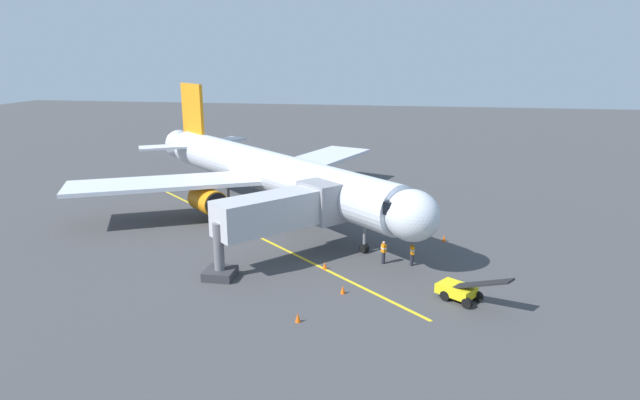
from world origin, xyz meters
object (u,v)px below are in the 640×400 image
Objects in this scene: belt_loader_near_nose at (461,290)px; safety_cone_wing_port at (444,238)px; ground_crew_marshaller at (412,254)px; safety_cone_nose_left at (298,318)px; safety_cone_wing_starboard at (325,265)px; safety_cone_nose_right at (343,289)px; jet_bridge at (287,210)px; airplane at (266,172)px; ground_crew_wing_walker at (384,252)px.

belt_loader_near_nose is 10.93m from safety_cone_wing_port.
safety_cone_wing_port is at bearing -87.54° from belt_loader_near_nose.
safety_cone_wing_port is at bearing -114.15° from ground_crew_marshaller.
safety_cone_nose_left is 7.97m from safety_cone_wing_starboard.
safety_cone_nose_left is at bearing 64.15° from safety_cone_nose_right.
jet_bridge is 13.50m from safety_cone_wing_port.
airplane reaches higher than safety_cone_wing_port.
ground_crew_marshaller is (-13.85, 11.27, -3.12)m from airplane.
ground_crew_wing_walker is (2.04, -0.05, 0.00)m from ground_crew_marshaller.
jet_bridge reaches higher than safety_cone_wing_starboard.
safety_cone_nose_right is 13.09m from safety_cone_wing_port.
ground_crew_marshaller is 6.99m from safety_cone_nose_right.
safety_cone_nose_right is at bearing -115.85° from safety_cone_nose_left.
ground_crew_wing_walker is 6.01m from safety_cone_nose_right.
safety_cone_wing_port is (-6.81, -11.18, 0.00)m from safety_cone_nose_right.
safety_cone_nose_right is (-4.80, 5.24, -3.49)m from jet_bridge.
safety_cone_nose_right and safety_cone_wing_port have the same top height.
ground_crew_marshaller is at bearing -123.00° from safety_cone_nose_left.
safety_cone_wing_port is (0.47, -10.91, -0.44)m from belt_loader_near_nose.
safety_cone_wing_port is (-2.54, -5.67, -0.61)m from ground_crew_marshaller.
airplane is 12.50m from jet_bridge.
ground_crew_marshaller reaches higher than safety_cone_nose_right.
safety_cone_wing_starboard is at bearing 40.69° from safety_cone_wing_port.
belt_loader_near_nose is at bearing 158.82° from safety_cone_wing_starboard.
jet_bridge reaches higher than ground_crew_wing_walker.
ground_crew_marshaller is 11.57m from safety_cone_nose_left.
safety_cone_nose_left is 17.72m from safety_cone_wing_port.
ground_crew_wing_walker is at bearing 50.84° from safety_cone_wing_port.
ground_crew_wing_walker is 3.11× the size of safety_cone_nose_right.
ground_crew_marshaller is at bearing 140.87° from airplane.
safety_cone_nose_left and safety_cone_nose_right have the same top height.
safety_cone_wing_starboard is at bearing -91.67° from safety_cone_nose_left.
jet_bridge is at bearing -73.58° from safety_cone_nose_left.
ground_crew_wing_walker is at bearing -111.87° from safety_cone_nose_right.
safety_cone_wing_port is (-4.58, -5.62, -0.61)m from ground_crew_wing_walker.
safety_cone_nose_left is at bearing 106.42° from jet_bridge.
belt_loader_near_nose is (-5.05, 5.29, -0.17)m from ground_crew_wing_walker.
safety_cone_wing_port is (-11.61, -5.94, -3.49)m from jet_bridge.
jet_bridge reaches higher than safety_cone_wing_port.
belt_loader_near_nose is 10.32m from safety_cone_nose_left.
airplane is 19.68m from safety_cone_nose_right.
ground_crew_wing_walker is 4.44m from safety_cone_wing_starboard.
airplane is 60.89× the size of safety_cone_wing_port.
safety_cone_wing_port and safety_cone_wing_starboard have the same top height.
safety_cone_wing_port is (-8.84, -15.36, 0.00)m from safety_cone_nose_left.
jet_bridge is 9.52m from ground_crew_marshaller.
safety_cone_wing_starboard is at bearing 23.80° from ground_crew_wing_walker.
ground_crew_wing_walker is 10.64m from safety_cone_nose_left.
jet_bridge is at bearing -47.48° from safety_cone_nose_right.
ground_crew_wing_walker reaches higher than safety_cone_nose_right.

